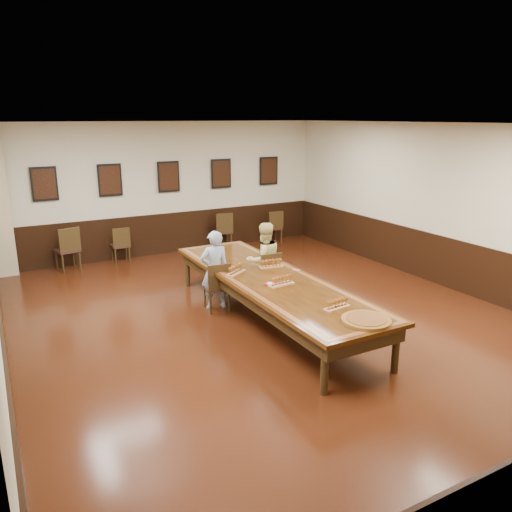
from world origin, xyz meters
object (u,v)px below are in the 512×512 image
chair_woman (266,275)px  carved_platter (366,320)px  spare_chair_d (273,227)px  person_man (215,270)px  spare_chair_a (67,249)px  conference_table (270,286)px  person_woman (264,260)px  chair_man (217,286)px  spare_chair_b (120,244)px  spare_chair_c (222,230)px

chair_woman → carved_platter: bearing=86.7°
spare_chair_d → person_man: size_ratio=0.63×
spare_chair_a → carved_platter: size_ratio=1.37×
spare_chair_d → conference_table: size_ratio=0.18×
spare_chair_d → person_woman: size_ratio=0.62×
chair_man → spare_chair_b: 3.91m
conference_table → carved_platter: 2.18m
carved_platter → spare_chair_c: bearing=80.6°
spare_chair_a → spare_chair_d: bearing=167.1°
spare_chair_c → person_woman: person_woman is taller
spare_chair_b → spare_chair_d: bearing=178.2°
chair_man → person_man: person_man is taller
chair_man → spare_chair_b: size_ratio=1.05×
carved_platter → chair_woman: bearing=84.6°
spare_chair_a → carved_platter: (2.69, -6.78, 0.28)m
conference_table → carved_platter: (0.17, -2.17, 0.16)m
chair_man → person_woman: 1.10m
conference_table → carved_platter: size_ratio=6.95×
chair_man → spare_chair_a: size_ratio=0.90×
spare_chair_c → spare_chair_d: spare_chair_c is taller
spare_chair_c → person_woman: (-0.85, -3.69, 0.25)m
chair_woman → spare_chair_d: bearing=-120.0°
spare_chair_a → spare_chair_c: spare_chair_a is taller
person_woman → carved_platter: 3.23m
spare_chair_a → spare_chair_d: (5.26, -0.02, -0.05)m
chair_woman → spare_chair_d: (2.28, 3.64, -0.02)m
chair_man → carved_platter: 3.15m
spare_chair_a → person_woman: (2.99, -3.57, 0.22)m
spare_chair_a → chair_woman: bearing=116.6°
chair_man → conference_table: bearing=130.1°
spare_chair_a → spare_chair_d: size_ratio=1.12×
conference_table → person_man: bearing=120.6°
person_man → carved_platter: 3.22m
person_man → carved_platter: bearing=109.8°
spare_chair_a → person_woman: bearing=117.4°
chair_woman → spare_chair_c: bearing=-100.6°
spare_chair_c → person_man: person_man is taller
chair_woman → spare_chair_d: chair_woman is taller
chair_man → person_woman: size_ratio=0.62×
spare_chair_d → person_woman: (-2.28, -3.54, 0.27)m
spare_chair_b → spare_chair_c: (2.65, 0.03, 0.05)m
chair_man → spare_chair_b: bearing=-72.6°
spare_chair_b → person_man: bearing=101.3°
chair_woman → carved_platter: chair_woman is taller
spare_chair_b → spare_chair_d: (4.08, -0.12, 0.02)m
spare_chair_d → conference_table: spare_chair_d is taller
chair_man → spare_chair_c: spare_chair_c is taller
chair_woman → spare_chair_c: (0.85, 3.79, 0.01)m
spare_chair_d → spare_chair_b: bearing=3.3°
person_man → spare_chair_c: bearing=-110.2°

